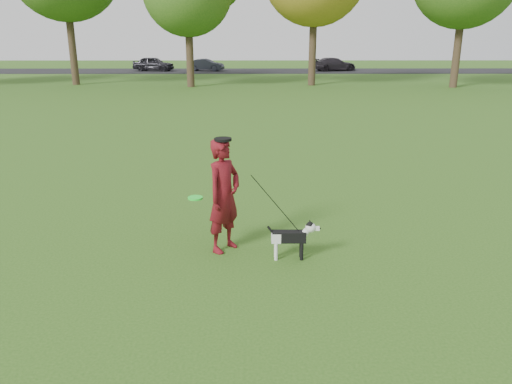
{
  "coord_description": "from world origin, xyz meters",
  "views": [
    {
      "loc": [
        0.04,
        -7.71,
        3.28
      ],
      "look_at": [
        0.09,
        -0.35,
        0.95
      ],
      "focal_mm": 35.0,
      "sensor_mm": 36.0,
      "label": 1
    }
  ],
  "objects_px": {
    "dog": "(293,236)",
    "car_left": "(153,64)",
    "man": "(224,196)",
    "car_mid": "(206,65)",
    "car_right": "(334,64)"
  },
  "relations": [
    {
      "from": "dog",
      "to": "car_left",
      "type": "relative_size",
      "value": 0.22
    },
    {
      "from": "man",
      "to": "dog",
      "type": "relative_size",
      "value": 2.21
    },
    {
      "from": "dog",
      "to": "car_left",
      "type": "distance_m",
      "value": 41.9
    },
    {
      "from": "car_right",
      "to": "dog",
      "type": "bearing_deg",
      "value": 155.49
    },
    {
      "from": "man",
      "to": "dog",
      "type": "bearing_deg",
      "value": -72.21
    },
    {
      "from": "car_mid",
      "to": "dog",
      "type": "bearing_deg",
      "value": -160.97
    },
    {
      "from": "dog",
      "to": "car_left",
      "type": "height_order",
      "value": "car_left"
    },
    {
      "from": "car_left",
      "to": "dog",
      "type": "bearing_deg",
      "value": -154.81
    },
    {
      "from": "man",
      "to": "car_mid",
      "type": "height_order",
      "value": "man"
    },
    {
      "from": "car_left",
      "to": "car_mid",
      "type": "relative_size",
      "value": 1.14
    },
    {
      "from": "car_right",
      "to": "car_left",
      "type": "bearing_deg",
      "value": 75.22
    },
    {
      "from": "man",
      "to": "car_mid",
      "type": "distance_m",
      "value": 40.56
    },
    {
      "from": "dog",
      "to": "car_left",
      "type": "bearing_deg",
      "value": 103.54
    },
    {
      "from": "dog",
      "to": "car_left",
      "type": "xyz_separation_m",
      "value": [
        -9.81,
        40.73,
        0.28
      ]
    },
    {
      "from": "man",
      "to": "car_left",
      "type": "xyz_separation_m",
      "value": [
        -8.75,
        40.37,
        -0.24
      ]
    }
  ]
}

